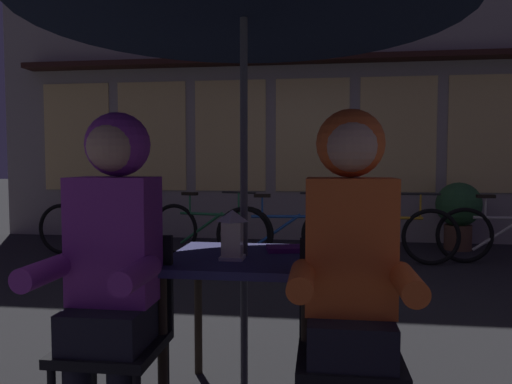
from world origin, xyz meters
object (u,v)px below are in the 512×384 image
object	(u,v)px
lantern	(232,233)
cafe_table	(244,276)
person_right_hooded	(350,252)
bicycle_third	(286,233)
person_left_hooded	(112,246)
potted_plant	(459,210)
chair_left	(119,327)
book	(287,249)
bicycle_fifth	(510,235)
bicycle_second	(210,230)
chair_right	(349,338)
bicycle_fourth	(385,234)
bicycle_nearest	(99,229)

from	to	relation	value
lantern	cafe_table	bearing A→B (deg)	68.28
person_right_hooded	bicycle_third	world-z (taller)	person_right_hooded
person_left_hooded	potted_plant	bearing A→B (deg)	61.41
chair_left	book	bearing A→B (deg)	37.15
bicycle_fifth	potted_plant	world-z (taller)	potted_plant
person_left_hooded	bicycle_second	distance (m)	4.08
lantern	chair_right	size ratio (longest dim) A/B	0.27
bicycle_second	book	size ratio (longest dim) A/B	8.23
lantern	bicycle_third	distance (m)	3.59
cafe_table	bicycle_second	size ratio (longest dim) A/B	0.45
bicycle_fourth	lantern	bearing A→B (deg)	-107.98
lantern	bicycle_fifth	bearing A→B (deg)	55.06
bicycle_nearest	bicycle_second	bearing A→B (deg)	3.41
cafe_table	book	world-z (taller)	book
chair_left	bicycle_fifth	bearing A→B (deg)	52.71
cafe_table	bicycle_fourth	world-z (taller)	bicycle_fourth
bicycle_third	potted_plant	size ratio (longest dim) A/B	1.82
cafe_table	chair_right	distance (m)	0.62
chair_left	person_right_hooded	distance (m)	1.03
chair_right	bicycle_second	distance (m)	4.23
chair_right	bicycle_fifth	size ratio (longest dim) A/B	0.52
cafe_table	potted_plant	distance (m)	5.08
bicycle_nearest	potted_plant	distance (m)	4.78
bicycle_third	book	size ratio (longest dim) A/B	8.38
chair_right	bicycle_nearest	distance (m)	4.84
bicycle_second	potted_plant	distance (m)	3.38
bicycle_third	bicycle_fourth	size ratio (longest dim) A/B	1.00
book	bicycle_second	bearing A→B (deg)	97.57
cafe_table	bicycle_third	world-z (taller)	bicycle_third
chair_left	person_left_hooded	bearing A→B (deg)	-90.00
chair_right	bicycle_second	xyz separation A→B (m)	(-1.48, 3.96, -0.14)
bicycle_third	person_right_hooded	bearing A→B (deg)	-82.39
chair_right	bicycle_second	bearing A→B (deg)	110.47
cafe_table	chair_left	world-z (taller)	chair_left
person_left_hooded	bicycle_fifth	world-z (taller)	person_left_hooded
bicycle_fifth	person_right_hooded	bearing A→B (deg)	-117.23
bicycle_second	bicycle_third	bearing A→B (deg)	-8.08
lantern	person_left_hooded	xyz separation A→B (m)	(-0.44, -0.33, -0.01)
cafe_table	bicycle_nearest	distance (m)	4.27
bicycle_nearest	bicycle_fourth	world-z (taller)	same
person_left_hooded	book	size ratio (longest dim) A/B	7.00
bicycle_nearest	book	distance (m)	4.28
lantern	person_right_hooded	bearing A→B (deg)	-32.25
potted_plant	bicycle_nearest	bearing A→B (deg)	-167.25
bicycle_second	bicycle_third	size ratio (longest dim) A/B	0.98
bicycle_second	potted_plant	bearing A→B (deg)	16.69
bicycle_fourth	book	distance (m)	3.50
book	potted_plant	bearing A→B (deg)	53.65
bicycle_fourth	chair_left	bearing A→B (deg)	-112.58
bicycle_fourth	potted_plant	size ratio (longest dim) A/B	1.83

